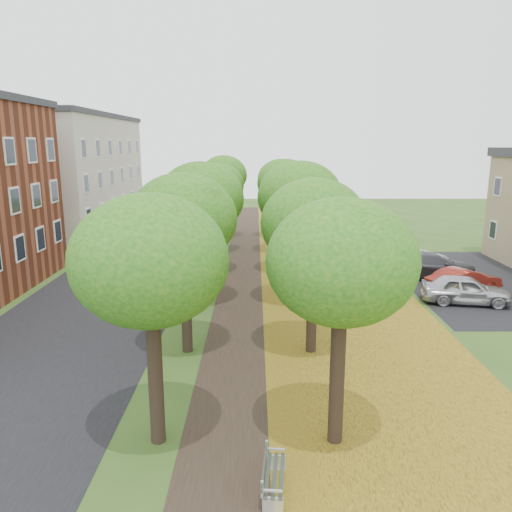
{
  "coord_description": "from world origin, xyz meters",
  "views": [
    {
      "loc": [
        0.44,
        -12.12,
        7.93
      ],
      "look_at": [
        0.47,
        11.68,
        2.5
      ],
      "focal_mm": 35.0,
      "sensor_mm": 36.0,
      "label": 1
    }
  ],
  "objects_px": {
    "car_silver": "(465,289)",
    "car_white": "(417,257)",
    "car_grey": "(432,265)",
    "car_red": "(464,281)",
    "bench": "(272,475)"
  },
  "relations": [
    {
      "from": "car_silver",
      "to": "car_grey",
      "type": "bearing_deg",
      "value": 10.09
    },
    {
      "from": "bench",
      "to": "car_silver",
      "type": "xyz_separation_m",
      "value": [
        10.17,
        13.88,
        0.32
      ]
    },
    {
      "from": "car_white",
      "to": "car_silver",
      "type": "bearing_deg",
      "value": 157.32
    },
    {
      "from": "car_silver",
      "to": "car_red",
      "type": "height_order",
      "value": "car_silver"
    },
    {
      "from": "bench",
      "to": "car_silver",
      "type": "bearing_deg",
      "value": -31.09
    },
    {
      "from": "car_grey",
      "to": "car_white",
      "type": "xyz_separation_m",
      "value": [
        0.0,
        2.84,
        -0.15
      ]
    },
    {
      "from": "car_silver",
      "to": "car_white",
      "type": "distance_m",
      "value": 7.76
    },
    {
      "from": "car_silver",
      "to": "car_grey",
      "type": "height_order",
      "value": "car_grey"
    },
    {
      "from": "car_silver",
      "to": "car_white",
      "type": "bearing_deg",
      "value": 10.09
    },
    {
      "from": "car_red",
      "to": "car_grey",
      "type": "relative_size",
      "value": 0.81
    },
    {
      "from": "bench",
      "to": "car_red",
      "type": "bearing_deg",
      "value": -29.62
    },
    {
      "from": "car_grey",
      "to": "car_red",
      "type": "bearing_deg",
      "value": -166.76
    },
    {
      "from": "car_grey",
      "to": "car_silver",
      "type": "bearing_deg",
      "value": -176.6
    },
    {
      "from": "bench",
      "to": "car_grey",
      "type": "distance_m",
      "value": 21.37
    },
    {
      "from": "bench",
      "to": "car_white",
      "type": "height_order",
      "value": "car_white"
    }
  ]
}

